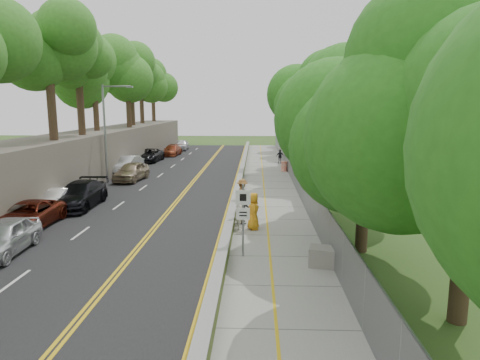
# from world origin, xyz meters

# --- Properties ---
(ground) EXTENTS (140.00, 140.00, 0.00)m
(ground) POSITION_xyz_m (0.00, 0.00, 0.00)
(ground) COLOR #33511E
(ground) RESTS_ON ground
(road) EXTENTS (11.20, 66.00, 0.04)m
(road) POSITION_xyz_m (-5.40, 15.00, 0.02)
(road) COLOR black
(road) RESTS_ON ground
(sidewalk) EXTENTS (4.20, 66.00, 0.05)m
(sidewalk) POSITION_xyz_m (2.55, 15.00, 0.03)
(sidewalk) COLOR gray
(sidewalk) RESTS_ON ground
(jersey_barrier) EXTENTS (0.42, 66.00, 0.60)m
(jersey_barrier) POSITION_xyz_m (0.25, 15.00, 0.30)
(jersey_barrier) COLOR #AFDE3C
(jersey_barrier) RESTS_ON ground
(rock_embankment) EXTENTS (5.00, 66.00, 4.00)m
(rock_embankment) POSITION_xyz_m (-13.50, 15.00, 2.00)
(rock_embankment) COLOR #595147
(rock_embankment) RESTS_ON ground
(chainlink_fence) EXTENTS (0.04, 66.00, 2.00)m
(chainlink_fence) POSITION_xyz_m (4.65, 15.00, 1.00)
(chainlink_fence) COLOR slate
(chainlink_fence) RESTS_ON ground
(trees_embankment) EXTENTS (6.40, 66.00, 13.00)m
(trees_embankment) POSITION_xyz_m (-13.00, 15.00, 10.50)
(trees_embankment) COLOR #408B29
(trees_embankment) RESTS_ON rock_embankment
(trees_fenceside) EXTENTS (7.00, 66.00, 14.00)m
(trees_fenceside) POSITION_xyz_m (7.00, 15.00, 7.00)
(trees_fenceside) COLOR #307F20
(trees_fenceside) RESTS_ON ground
(streetlight) EXTENTS (2.52, 0.22, 8.00)m
(streetlight) POSITION_xyz_m (-10.46, 14.00, 4.64)
(streetlight) COLOR gray
(streetlight) RESTS_ON ground
(signpost) EXTENTS (0.62, 0.09, 3.10)m
(signpost) POSITION_xyz_m (1.05, -3.02, 1.96)
(signpost) COLOR gray
(signpost) RESTS_ON sidewalk
(construction_barrel) EXTENTS (0.60, 0.60, 0.98)m
(construction_barrel) POSITION_xyz_m (4.30, 20.78, 0.54)
(construction_barrel) COLOR red
(construction_barrel) RESTS_ON sidewalk
(concrete_block) EXTENTS (1.30, 1.08, 0.76)m
(concrete_block) POSITION_xyz_m (4.30, -4.00, 0.43)
(concrete_block) COLOR slate
(concrete_block) RESTS_ON sidewalk
(car_0) EXTENTS (2.04, 4.50, 1.50)m
(car_0) POSITION_xyz_m (-9.23, -3.12, 0.79)
(car_0) COLOR silver
(car_0) RESTS_ON road
(car_1) EXTENTS (1.44, 4.04, 1.33)m
(car_1) POSITION_xyz_m (-10.60, 4.56, 0.70)
(car_1) COLOR white
(car_1) RESTS_ON road
(car_2) EXTENTS (2.32, 4.94, 1.37)m
(car_2) POSITION_xyz_m (-10.27, 0.83, 0.72)
(car_2) COLOR #611C0F
(car_2) RESTS_ON road
(car_3) EXTENTS (2.30, 5.49, 1.58)m
(car_3) POSITION_xyz_m (-9.49, 5.53, 0.83)
(car_3) COLOR black
(car_3) RESTS_ON road
(car_4) EXTENTS (2.34, 4.83, 1.59)m
(car_4) POSITION_xyz_m (-9.00, 15.12, 0.83)
(car_4) COLOR tan
(car_4) RESTS_ON road
(car_5) EXTENTS (2.24, 5.15, 1.65)m
(car_5) POSITION_xyz_m (-10.54, 18.67, 0.86)
(car_5) COLOR #BBBEC2
(car_5) RESTS_ON road
(car_6) EXTENTS (2.71, 5.39, 1.46)m
(car_6) POSITION_xyz_m (-10.60, 27.43, 0.77)
(car_6) COLOR black
(car_6) RESTS_ON road
(car_7) EXTENTS (2.14, 4.68, 1.33)m
(car_7) POSITION_xyz_m (-9.18, 33.67, 0.70)
(car_7) COLOR #953F23
(car_7) RESTS_ON road
(car_8) EXTENTS (1.89, 4.39, 1.48)m
(car_8) POSITION_xyz_m (-9.10, 40.37, 0.78)
(car_8) COLOR silver
(car_8) RESTS_ON road
(painter_0) EXTENTS (0.69, 0.99, 1.91)m
(painter_0) POSITION_xyz_m (1.45, 1.00, 1.01)
(painter_0) COLOR orange
(painter_0) RESTS_ON sidewalk
(painter_1) EXTENTS (0.51, 0.71, 1.81)m
(painter_1) POSITION_xyz_m (0.75, 1.00, 0.95)
(painter_1) COLOR white
(painter_1) RESTS_ON sidewalk
(painter_2) EXTENTS (0.74, 0.93, 1.84)m
(painter_2) POSITION_xyz_m (0.95, 2.21, 0.97)
(painter_2) COLOR black
(painter_2) RESTS_ON sidewalk
(painter_3) EXTENTS (0.75, 1.24, 1.87)m
(painter_3) POSITION_xyz_m (0.75, 5.35, 0.99)
(painter_3) COLOR #97622F
(painter_3) RESTS_ON sidewalk
(person_far) EXTENTS (0.94, 0.49, 1.54)m
(person_far) POSITION_xyz_m (4.20, 26.48, 0.82)
(person_far) COLOR black
(person_far) RESTS_ON sidewalk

